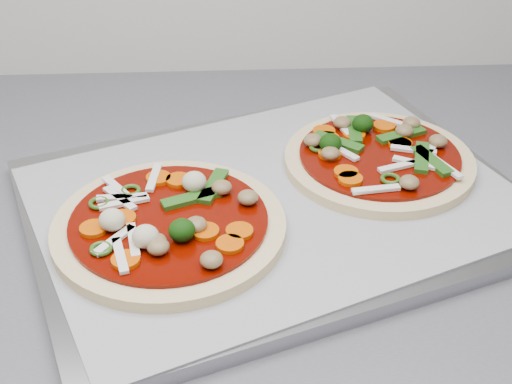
{
  "coord_description": "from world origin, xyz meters",
  "views": [
    {
      "loc": [
        -0.67,
        0.67,
        1.32
      ],
      "look_at": [
        -0.64,
        1.25,
        0.93
      ],
      "focal_mm": 50.0,
      "sensor_mm": 36.0,
      "label": 1
    }
  ],
  "objects": [
    {
      "name": "baking_tray",
      "position": [
        -0.62,
        1.26,
        0.91
      ],
      "size": [
        0.57,
        0.5,
        0.02
      ],
      "primitive_type": "cube",
      "rotation": [
        0.0,
        0.0,
        0.35
      ],
      "color": "#939398",
      "rests_on": "countertop"
    },
    {
      "name": "parchment",
      "position": [
        -0.62,
        1.26,
        0.92
      ],
      "size": [
        0.55,
        0.49,
        0.0
      ],
      "primitive_type": "cube",
      "rotation": [
        0.0,
        0.0,
        0.4
      ],
      "color": "#A1A1A7",
      "rests_on": "baking_tray"
    },
    {
      "name": "pizza_left",
      "position": [
        -0.73,
        1.2,
        0.93
      ],
      "size": [
        0.27,
        0.27,
        0.04
      ],
      "rotation": [
        0.0,
        0.0,
        0.27
      ],
      "color": "beige",
      "rests_on": "parchment"
    },
    {
      "name": "pizza_right",
      "position": [
        -0.51,
        1.31,
        0.93
      ],
      "size": [
        0.22,
        0.22,
        0.03
      ],
      "rotation": [
        0.0,
        0.0,
        0.08
      ],
      "color": "beige",
      "rests_on": "parchment"
    }
  ]
}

